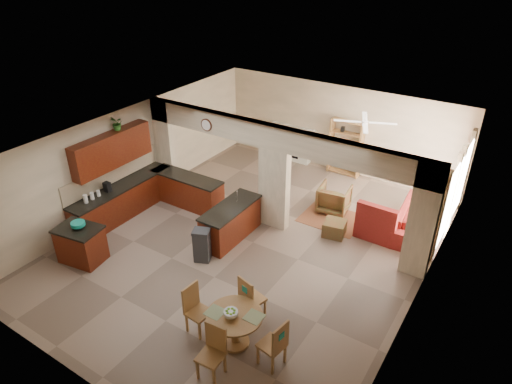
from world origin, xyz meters
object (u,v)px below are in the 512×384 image
Objects in this scene: kitchen_island at (81,244)px; armchair at (334,198)px; dining_table at (235,324)px; sofa at (418,219)px.

kitchen_island is 6.65m from armchair.
sofa is (1.81, 5.69, -0.14)m from dining_table.
armchair is at bearing 92.66° from sofa.
kitchen_island reaches higher than sofa.
armchair is (4.05, 5.28, -0.07)m from kitchen_island.
sofa is at bearing 179.44° from armchair.
sofa is (6.30, 5.55, -0.10)m from kitchen_island.
armchair is (-2.26, -0.27, 0.04)m from sofa.
kitchen_island is 0.48× the size of sofa.
armchair reaches higher than sofa.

